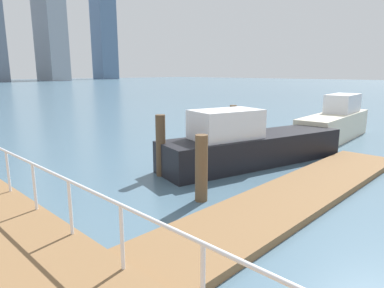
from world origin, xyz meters
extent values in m
plane|color=slate|center=(0.00, 20.00, 0.00)|extent=(300.00, 300.00, 0.00)
cube|color=olive|center=(2.45, 10.69, 0.09)|extent=(11.90, 2.00, 0.18)
cylinder|color=white|center=(-3.15, 8.98, 0.93)|extent=(0.06, 0.06, 1.05)
cylinder|color=white|center=(-3.15, 10.65, 0.93)|extent=(0.06, 0.06, 1.05)
cylinder|color=white|center=(-3.15, 12.31, 0.93)|extent=(0.06, 0.06, 1.05)
cylinder|color=white|center=(-3.15, 13.97, 0.93)|extent=(0.06, 0.06, 1.05)
cylinder|color=white|center=(-3.15, 15.63, 0.93)|extent=(0.06, 0.06, 1.05)
cylinder|color=white|center=(-3.15, 8.98, 1.45)|extent=(0.06, 29.91, 0.06)
cylinder|color=brown|center=(0.53, 12.41, 0.90)|extent=(0.33, 0.33, 1.79)
cylinder|color=brown|center=(1.26, 14.89, 1.02)|extent=(0.32, 0.32, 2.03)
cylinder|color=brown|center=(6.24, 15.78, 0.97)|extent=(0.31, 0.31, 1.93)
cube|color=black|center=(4.71, 13.57, 0.55)|extent=(7.69, 3.60, 1.10)
cube|color=white|center=(3.41, 13.91, 1.60)|extent=(2.69, 1.99, 1.00)
cube|color=beige|center=(11.38, 13.32, 0.65)|extent=(6.66, 2.01, 1.30)
cube|color=white|center=(12.50, 13.40, 1.77)|extent=(2.46, 1.39, 0.94)
cube|color=#8C939E|center=(61.90, 156.14, 21.48)|extent=(7.53, 9.05, 42.96)
cube|color=slate|center=(81.09, 146.83, 28.84)|extent=(8.31, 9.00, 57.67)
camera|label=1|loc=(-5.81, 6.57, 3.39)|focal=31.87mm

